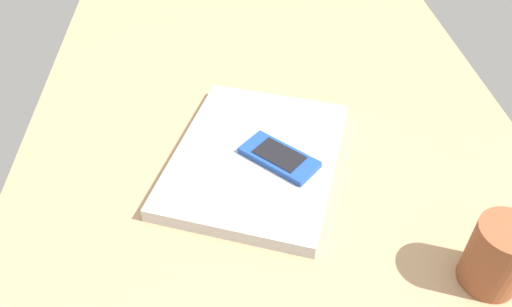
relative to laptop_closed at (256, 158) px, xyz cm
name	(u,v)px	position (x,y,z in cm)	size (l,w,h in cm)	color
desk_surface	(278,174)	(1.01, 3.24, -2.58)	(120.00, 80.00, 3.00)	tan
laptop_closed	(256,158)	(0.00, 0.00, 0.00)	(30.05, 23.47, 2.17)	#B7BABC
cell_phone_on_laptop	(280,157)	(1.79, 3.39, 1.60)	(11.73, 11.97, 1.10)	#1E479E
pen_cup	(498,256)	(22.50, 26.23, 3.59)	(6.97, 6.97, 9.35)	brown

